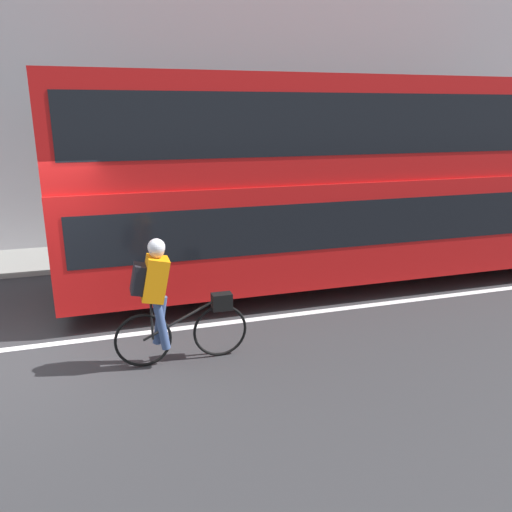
# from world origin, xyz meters

# --- Properties ---
(ground_plane) EXTENTS (80.00, 80.00, 0.00)m
(ground_plane) POSITION_xyz_m (0.00, 0.00, 0.00)
(ground_plane) COLOR #2D2D30
(road_center_line) EXTENTS (50.00, 0.14, 0.01)m
(road_center_line) POSITION_xyz_m (0.00, 0.27, 0.00)
(road_center_line) COLOR silver
(road_center_line) RESTS_ON ground_plane
(sidewalk_curb) EXTENTS (60.00, 1.87, 0.11)m
(sidewalk_curb) POSITION_xyz_m (0.00, 4.50, 0.05)
(sidewalk_curb) COLOR gray
(sidewalk_curb) RESTS_ON ground_plane
(building_facade) EXTENTS (60.00, 0.30, 7.39)m
(building_facade) POSITION_xyz_m (0.00, 5.59, 3.70)
(building_facade) COLOR #9E9EA3
(building_facade) RESTS_ON ground_plane
(bus) EXTENTS (10.77, 2.58, 3.67)m
(bus) POSITION_xyz_m (5.89, 1.69, 2.05)
(bus) COLOR black
(bus) RESTS_ON ground_plane
(cyclist_on_bike) EXTENTS (1.71, 0.32, 1.66)m
(cyclist_on_bike) POSITION_xyz_m (1.94, -0.74, 0.89)
(cyclist_on_bike) COLOR black
(cyclist_on_bike) RESTS_ON ground_plane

